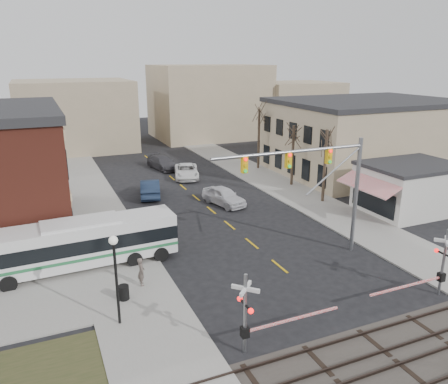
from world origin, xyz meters
The scene contains 22 objects.
ground centered at (0.00, 0.00, 0.00)m, with size 160.00×160.00×0.00m, color black.
sidewalk_west centered at (-9.50, 20.00, 0.06)m, with size 5.00×60.00×0.12m, color gray.
sidewalk_east centered at (9.50, 20.00, 0.06)m, with size 5.00×60.00×0.12m, color gray.
ballast_strip centered at (0.00, -8.00, 0.03)m, with size 160.00×5.00×0.06m, color #332D28.
rail_tracks centered at (0.00, -8.00, 0.12)m, with size 160.00×3.91×0.14m.
tan_building centered at (22.00, 20.00, 4.26)m, with size 20.30×15.30×8.50m.
awning_shop centered at (15.97, 7.00, 2.16)m, with size 9.74×6.20×4.30m.
tree_east_a centered at (10.50, 12.00, 3.50)m, with size 0.28×0.28×6.75m.
tree_east_b centered at (10.80, 18.00, 3.27)m, with size 0.28×0.28×6.30m.
tree_east_c centered at (11.00, 26.00, 3.72)m, with size 0.28×0.28×7.20m.
transit_bus centered at (-11.66, 6.88, 1.74)m, with size 11.99×3.07×3.06m.
traffic_signal_mast centered at (3.04, 2.25, 5.78)m, with size 10.78×0.30×8.00m.
rr_crossing_west centered at (-5.49, -4.93, 1.97)m, with size 5.60×1.36×4.00m.
rr_crossing_east centered at (6.18, -4.67, 1.97)m, with size 5.60×1.36×4.00m.
street_lamp centered at (-10.77, -0.45, 3.48)m, with size 0.44×0.44×4.76m.
trash_bin centered at (-10.12, 1.77, 0.53)m, with size 0.60×0.60×0.82m, color black.
car_a centered at (1.67, 15.01, 0.83)m, with size 1.96×4.86×1.66m, color silver.
car_b centered at (-3.96, 20.21, 0.86)m, with size 1.81×5.20×1.71m, color #17243B.
car_c centered at (1.56, 25.41, 0.77)m, with size 2.56×5.55×1.54m, color white.
car_d centered at (0.23, 30.61, 0.79)m, with size 2.20×5.41×1.57m, color #3C3B3F.
pedestrian_near centered at (-8.83, 2.97, 0.98)m, with size 0.63×0.41×1.73m, color #5B5049.
pedestrian_far centered at (-10.31, 7.73, 0.86)m, with size 0.72×0.56×1.49m, color #34375B.
Camera 1 is at (-13.55, -20.20, 12.95)m, focal length 35.00 mm.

